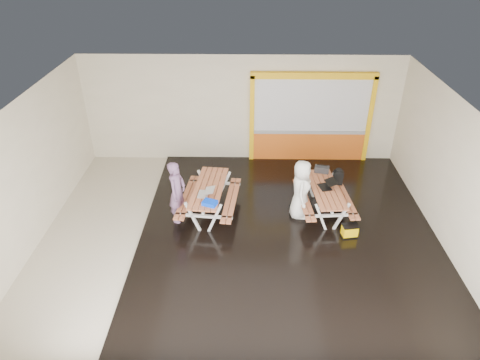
{
  "coord_description": "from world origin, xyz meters",
  "views": [
    {
      "loc": [
        0.16,
        -8.91,
        6.89
      ],
      "look_at": [
        0.0,
        0.9,
        1.0
      ],
      "focal_mm": 32.29,
      "sensor_mm": 36.0,
      "label": 1
    }
  ],
  "objects_px": {
    "picnic_table_right": "(325,194)",
    "dark_case": "(297,207)",
    "person_right": "(301,190)",
    "backpack": "(338,177)",
    "toolbox": "(322,169)",
    "fluke_bag": "(350,231)",
    "laptop_left": "(206,193)",
    "laptop_right": "(327,185)",
    "person_left": "(177,192)",
    "blue_pouch": "(210,203)",
    "picnic_table_left": "(209,194)"
  },
  "relations": [
    {
      "from": "toolbox",
      "to": "fluke_bag",
      "type": "height_order",
      "value": "toolbox"
    },
    {
      "from": "person_right",
      "to": "toolbox",
      "type": "distance_m",
      "value": 1.23
    },
    {
      "from": "blue_pouch",
      "to": "backpack",
      "type": "xyz_separation_m",
      "value": [
        3.48,
        1.62,
        -0.17
      ]
    },
    {
      "from": "dark_case",
      "to": "blue_pouch",
      "type": "bearing_deg",
      "value": -156.95
    },
    {
      "from": "laptop_right",
      "to": "person_right",
      "type": "bearing_deg",
      "value": -163.75
    },
    {
      "from": "blue_pouch",
      "to": "fluke_bag",
      "type": "relative_size",
      "value": 0.8
    },
    {
      "from": "toolbox",
      "to": "picnic_table_right",
      "type": "bearing_deg",
      "value": -91.13
    },
    {
      "from": "picnic_table_right",
      "to": "laptop_left",
      "type": "distance_m",
      "value": 3.2
    },
    {
      "from": "picnic_table_right",
      "to": "backpack",
      "type": "bearing_deg",
      "value": 57.47
    },
    {
      "from": "picnic_table_right",
      "to": "laptop_right",
      "type": "relative_size",
      "value": 4.06
    },
    {
      "from": "person_left",
      "to": "blue_pouch",
      "type": "relative_size",
      "value": 4.94
    },
    {
      "from": "person_left",
      "to": "picnic_table_right",
      "type": "bearing_deg",
      "value": -68.22
    },
    {
      "from": "picnic_table_left",
      "to": "person_right",
      "type": "xyz_separation_m",
      "value": [
        2.43,
        -0.08,
        0.19
      ]
    },
    {
      "from": "person_left",
      "to": "backpack",
      "type": "height_order",
      "value": "person_left"
    },
    {
      "from": "person_left",
      "to": "backpack",
      "type": "bearing_deg",
      "value": -59.51
    },
    {
      "from": "person_left",
      "to": "dark_case",
      "type": "height_order",
      "value": "person_left"
    },
    {
      "from": "picnic_table_right",
      "to": "fluke_bag",
      "type": "distance_m",
      "value": 1.24
    },
    {
      "from": "laptop_left",
      "to": "backpack",
      "type": "distance_m",
      "value": 3.81
    },
    {
      "from": "picnic_table_right",
      "to": "toolbox",
      "type": "xyz_separation_m",
      "value": [
        0.02,
        0.87,
        0.28
      ]
    },
    {
      "from": "dark_case",
      "to": "fluke_bag",
      "type": "height_order",
      "value": "fluke_bag"
    },
    {
      "from": "picnic_table_right",
      "to": "backpack",
      "type": "xyz_separation_m",
      "value": [
        0.47,
        0.73,
        0.12
      ]
    },
    {
      "from": "laptop_right",
      "to": "fluke_bag",
      "type": "relative_size",
      "value": 1.22
    },
    {
      "from": "backpack",
      "to": "dark_case",
      "type": "relative_size",
      "value": 1.24
    },
    {
      "from": "person_right",
      "to": "backpack",
      "type": "xyz_separation_m",
      "value": [
        1.14,
        0.88,
        -0.11
      ]
    },
    {
      "from": "person_right",
      "to": "blue_pouch",
      "type": "bearing_deg",
      "value": 114.41
    },
    {
      "from": "picnic_table_left",
      "to": "laptop_right",
      "type": "xyz_separation_m",
      "value": [
        3.14,
        0.13,
        0.21
      ]
    },
    {
      "from": "person_right",
      "to": "laptop_left",
      "type": "bearing_deg",
      "value": 103.4
    },
    {
      "from": "blue_pouch",
      "to": "dark_case",
      "type": "xyz_separation_m",
      "value": [
        2.32,
        0.99,
        -0.79
      ]
    },
    {
      "from": "picnic_table_right",
      "to": "fluke_bag",
      "type": "bearing_deg",
      "value": -64.7
    },
    {
      "from": "picnic_table_right",
      "to": "toolbox",
      "type": "bearing_deg",
      "value": 88.87
    },
    {
      "from": "blue_pouch",
      "to": "backpack",
      "type": "relative_size",
      "value": 0.74
    },
    {
      "from": "picnic_table_right",
      "to": "laptop_left",
      "type": "bearing_deg",
      "value": -172.1
    },
    {
      "from": "picnic_table_left",
      "to": "picnic_table_right",
      "type": "distance_m",
      "value": 3.1
    },
    {
      "from": "laptop_right",
      "to": "fluke_bag",
      "type": "distance_m",
      "value": 1.38
    },
    {
      "from": "toolbox",
      "to": "fluke_bag",
      "type": "xyz_separation_m",
      "value": [
        0.48,
        -1.93,
        -0.69
      ]
    },
    {
      "from": "person_left",
      "to": "laptop_left",
      "type": "xyz_separation_m",
      "value": [
        0.74,
        -0.05,
        0.02
      ]
    },
    {
      "from": "picnic_table_right",
      "to": "dark_case",
      "type": "height_order",
      "value": "picnic_table_right"
    },
    {
      "from": "person_left",
      "to": "laptop_left",
      "type": "relative_size",
      "value": 3.72
    },
    {
      "from": "person_right",
      "to": "picnic_table_left",
      "type": "bearing_deg",
      "value": 94.94
    },
    {
      "from": "blue_pouch",
      "to": "fluke_bag",
      "type": "distance_m",
      "value": 3.58
    },
    {
      "from": "picnic_table_right",
      "to": "blue_pouch",
      "type": "distance_m",
      "value": 3.15
    },
    {
      "from": "person_left",
      "to": "laptop_right",
      "type": "bearing_deg",
      "value": -67.42
    },
    {
      "from": "person_left",
      "to": "toolbox",
      "type": "bearing_deg",
      "value": -56.12
    },
    {
      "from": "laptop_right",
      "to": "dark_case",
      "type": "distance_m",
      "value": 1.05
    },
    {
      "from": "dark_case",
      "to": "fluke_bag",
      "type": "relative_size",
      "value": 0.88
    },
    {
      "from": "laptop_left",
      "to": "toolbox",
      "type": "bearing_deg",
      "value": 22.36
    },
    {
      "from": "picnic_table_right",
      "to": "backpack",
      "type": "relative_size",
      "value": 4.55
    },
    {
      "from": "picnic_table_right",
      "to": "dark_case",
      "type": "distance_m",
      "value": 0.86
    },
    {
      "from": "picnic_table_right",
      "to": "person_left",
      "type": "xyz_separation_m",
      "value": [
        -3.89,
        -0.39,
        0.28
      ]
    },
    {
      "from": "person_left",
      "to": "person_right",
      "type": "xyz_separation_m",
      "value": [
        3.22,
        0.24,
        -0.05
      ]
    }
  ]
}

